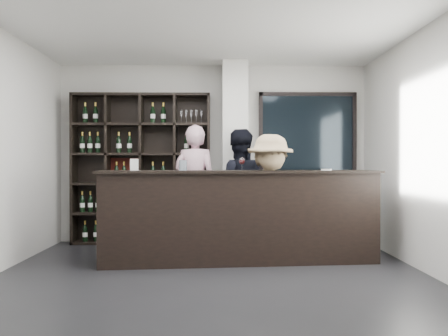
{
  "coord_description": "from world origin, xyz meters",
  "views": [
    {
      "loc": [
        0.05,
        -5.06,
        1.29
      ],
      "look_at": [
        0.15,
        1.1,
        1.23
      ],
      "focal_mm": 38.0,
      "sensor_mm": 36.0,
      "label": 1
    }
  ],
  "objects_px": {
    "wine_shelf": "(142,169)",
    "tasting_counter": "(239,216)",
    "taster_pink": "(195,185)",
    "customer": "(270,199)",
    "taster_black": "(238,189)"
  },
  "relations": [
    {
      "from": "wine_shelf",
      "to": "tasting_counter",
      "type": "bearing_deg",
      "value": -44.32
    },
    {
      "from": "taster_pink",
      "to": "wine_shelf",
      "type": "bearing_deg",
      "value": 0.09
    },
    {
      "from": "taster_pink",
      "to": "customer",
      "type": "xyz_separation_m",
      "value": [
        1.04,
        -1.35,
        -0.11
      ]
    },
    {
      "from": "tasting_counter",
      "to": "wine_shelf",
      "type": "bearing_deg",
      "value": 130.95
    },
    {
      "from": "wine_shelf",
      "to": "taster_black",
      "type": "relative_size",
      "value": 1.34
    },
    {
      "from": "taster_pink",
      "to": "taster_black",
      "type": "distance_m",
      "value": 0.77
    },
    {
      "from": "tasting_counter",
      "to": "taster_pink",
      "type": "bearing_deg",
      "value": 111.32
    },
    {
      "from": "wine_shelf",
      "to": "tasting_counter",
      "type": "relative_size",
      "value": 0.66
    },
    {
      "from": "tasting_counter",
      "to": "taster_black",
      "type": "xyz_separation_m",
      "value": [
        0.03,
        0.91,
        0.3
      ]
    },
    {
      "from": "tasting_counter",
      "to": "taster_pink",
      "type": "distance_m",
      "value": 1.49
    },
    {
      "from": "tasting_counter",
      "to": "taster_pink",
      "type": "relative_size",
      "value": 1.92
    },
    {
      "from": "taster_black",
      "to": "taster_pink",
      "type": "bearing_deg",
      "value": -30.91
    },
    {
      "from": "taster_black",
      "to": "customer",
      "type": "distance_m",
      "value": 1.03
    },
    {
      "from": "wine_shelf",
      "to": "tasting_counter",
      "type": "xyz_separation_m",
      "value": [
        1.5,
        -1.47,
        -0.6
      ]
    },
    {
      "from": "wine_shelf",
      "to": "taster_black",
      "type": "xyz_separation_m",
      "value": [
        1.53,
        -0.55,
        -0.3
      ]
    }
  ]
}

